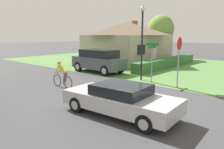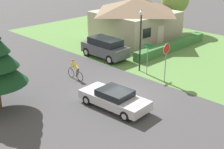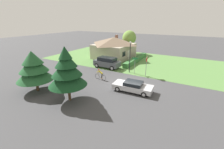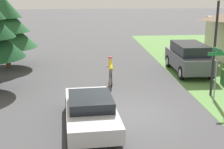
% 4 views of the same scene
% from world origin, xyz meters
% --- Properties ---
extents(ground_plane, '(140.00, 140.00, 0.00)m').
position_xyz_m(ground_plane, '(0.00, 0.00, 0.00)').
color(ground_plane, '#424244').
extents(sedan_left_lane, '(2.08, 4.60, 1.20)m').
position_xyz_m(sedan_left_lane, '(-1.54, -0.98, 0.61)').
color(sedan_left_lane, '#BCBCC1').
rests_on(sedan_left_lane, ground).
extents(cyclist, '(0.44, 1.78, 1.51)m').
position_xyz_m(cyclist, '(-0.34, 4.27, 0.73)').
color(cyclist, black).
rests_on(cyclist, ground).
extents(parked_suv_right, '(2.01, 4.51, 1.84)m').
position_xyz_m(parked_suv_right, '(4.65, 6.26, 0.96)').
color(parked_suv_right, '#4C5156').
rests_on(parked_suv_right, ground).
extents(street_lamp, '(0.31, 0.31, 4.86)m').
position_xyz_m(street_lamp, '(4.37, 2.00, 3.14)').
color(street_lamp, black).
rests_on(street_lamp, ground).
extents(street_name_sign, '(0.90, 0.90, 2.50)m').
position_xyz_m(street_name_sign, '(4.12, 1.06, 1.75)').
color(street_name_sign, gray).
rests_on(street_name_sign, ground).
extents(conifer_tall_far, '(3.99, 3.99, 4.66)m').
position_xyz_m(conifer_tall_far, '(-6.80, 8.78, 2.76)').
color(conifer_tall_far, '#4C3823').
rests_on(conifer_tall_far, ground).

